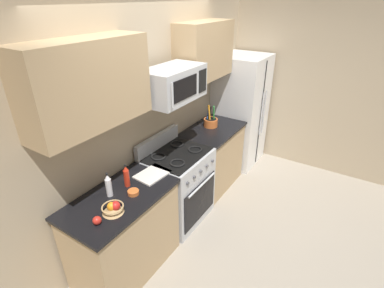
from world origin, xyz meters
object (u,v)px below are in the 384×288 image
bottle_vinegar (109,185)px  bottle_hot_sauce (126,176)px  utensil_crock (211,122)px  apple_loose (97,220)px  refrigerator (240,111)px  microwave (173,84)px  range_oven (178,186)px  prep_bowl (133,192)px  cutting_board (153,174)px  fruit_basket (113,208)px

bottle_vinegar → bottle_hot_sauce: bearing=-8.0°
utensil_crock → apple_loose: bearing=-175.4°
refrigerator → bottle_vinegar: bearing=177.8°
microwave → utensil_crock: 1.20m
range_oven → apple_loose: bearing=-175.1°
range_oven → apple_loose: (-1.28, -0.11, 0.47)m
apple_loose → bottle_vinegar: bearing=31.2°
range_oven → apple_loose: 1.37m
prep_bowl → cutting_board: bearing=9.0°
range_oven → bottle_hot_sauce: bottle_hot_sauce is taller
microwave → utensil_crock: microwave is taller
cutting_board → prep_bowl: 0.35m
cutting_board → range_oven: bearing=3.5°
utensil_crock → apple_loose: utensil_crock is taller
bottle_hot_sauce → refrigerator: bearing=-1.7°
apple_loose → prep_bowl: bearing=3.1°
range_oven → apple_loose: size_ratio=15.22×
refrigerator → microwave: size_ratio=2.43×
microwave → prep_bowl: 1.17m
utensil_crock → prep_bowl: size_ratio=2.97×
bottle_vinegar → bottle_hot_sauce: 0.20m
refrigerator → bottle_vinegar: (-2.71, 0.10, 0.14)m
cutting_board → prep_bowl: size_ratio=3.16×
utensil_crock → fruit_basket: bearing=-174.9°
fruit_basket → bottle_vinegar: size_ratio=0.78×
fruit_basket → bottle_hot_sauce: 0.39m
fruit_basket → cutting_board: 0.63m
refrigerator → microwave: 1.96m
refrigerator → apple_loose: bearing=-178.3°
apple_loose → cutting_board: (0.80, 0.08, -0.03)m
fruit_basket → apple_loose: bearing=178.5°
cutting_board → bottle_hot_sauce: (-0.28, 0.09, 0.10)m
range_oven → bottle_vinegar: 1.11m
refrigerator → utensil_crock: 0.84m
microwave → bottle_hot_sauce: microwave is taller
utensil_crock → fruit_basket: size_ratio=1.68×
refrigerator → fruit_basket: (-2.86, -0.10, 0.07)m
apple_loose → bottle_hot_sauce: (0.52, 0.17, 0.07)m
range_oven → bottle_vinegar: size_ratio=4.51×
bottle_vinegar → prep_bowl: size_ratio=2.27×
refrigerator → prep_bowl: size_ratio=16.59×
refrigerator → bottle_vinegar: size_ratio=7.31×
range_oven → cutting_board: range_oven is taller
bottle_hot_sauce → apple_loose: bearing=-162.3°
bottle_vinegar → range_oven: bearing=-5.1°
refrigerator → apple_loose: (-3.03, -0.09, 0.06)m
cutting_board → bottle_hot_sauce: bottle_hot_sauce is taller
microwave → bottle_hot_sauce: bearing=177.7°
microwave → apple_loose: (-1.28, -0.14, -0.80)m
fruit_basket → apple_loose: size_ratio=2.63×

